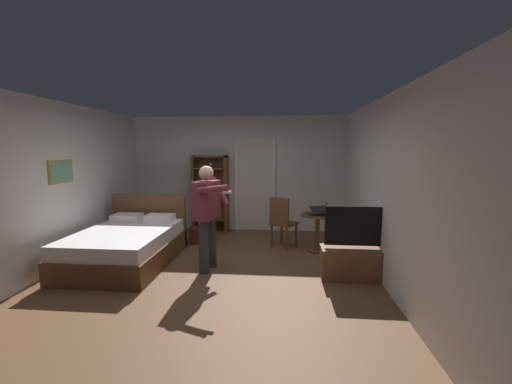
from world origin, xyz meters
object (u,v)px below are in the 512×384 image
at_px(bookshelf, 211,191).
at_px(wooden_chair, 282,220).
at_px(laptop, 317,212).
at_px(person_blue_shirt, 208,210).
at_px(bottle_on_table, 326,210).
at_px(tv_flatscreen, 358,258).
at_px(bed, 128,245).
at_px(suitcase_dark, 202,235).
at_px(side_table, 317,227).

bearing_deg(bookshelf, wooden_chair, -35.39).
bearing_deg(laptop, bookshelf, 149.69).
bearing_deg(person_blue_shirt, bottle_on_table, 26.96).
height_order(tv_flatscreen, wooden_chair, tv_flatscreen).
relative_size(wooden_chair, person_blue_shirt, 0.60).
relative_size(laptop, wooden_chair, 0.42).
height_order(bed, laptop, bed).
xyz_separation_m(bed, suitcase_dark, (0.94, 1.20, -0.14)).
relative_size(bookshelf, tv_flatscreen, 1.62).
relative_size(side_table, bottle_on_table, 2.89).
height_order(bed, tv_flatscreen, tv_flatscreen).
height_order(tv_flatscreen, suitcase_dark, tv_flatscreen).
height_order(bed, side_table, bed).
bearing_deg(bottle_on_table, side_table, 150.26).
distance_m(bookshelf, tv_flatscreen, 3.79).
height_order(bookshelf, wooden_chair, bookshelf).
distance_m(side_table, bottle_on_table, 0.37).
bearing_deg(side_table, tv_flatscreen, -69.06).
xyz_separation_m(bookshelf, suitcase_dark, (0.02, -0.95, -0.78)).
height_order(laptop, wooden_chair, wooden_chair).
bearing_deg(bed, bottle_on_table, 13.14).
xyz_separation_m(tv_flatscreen, laptop, (-0.48, 1.17, 0.45)).
height_order(tv_flatscreen, side_table, tv_flatscreen).
relative_size(tv_flatscreen, bottle_on_table, 4.46).
bearing_deg(person_blue_shirt, suitcase_dark, 108.85).
bearing_deg(wooden_chair, bookshelf, 144.61).
bearing_deg(wooden_chair, bed, -158.85).
bearing_deg(tv_flatscreen, side_table, 110.94).
bearing_deg(suitcase_dark, side_table, -19.53).
relative_size(side_table, laptop, 1.69).
distance_m(side_table, laptop, 0.29).
relative_size(bookshelf, bottle_on_table, 7.22).
distance_m(bookshelf, suitcase_dark, 1.24).
bearing_deg(bottle_on_table, person_blue_shirt, -153.04).
relative_size(bookshelf, wooden_chair, 1.76).
bearing_deg(side_table, laptop, -111.21).
xyz_separation_m(bookshelf, person_blue_shirt, (0.50, -2.36, 0.01)).
bearing_deg(tv_flatscreen, laptop, 112.26).
bearing_deg(bookshelf, tv_flatscreen, -42.22).
distance_m(tv_flatscreen, person_blue_shirt, 2.36).
distance_m(side_table, person_blue_shirt, 2.14).
bearing_deg(wooden_chair, person_blue_shirt, -133.72).
bearing_deg(bed, suitcase_dark, 51.98).
relative_size(bookshelf, suitcase_dark, 3.68).
xyz_separation_m(bottle_on_table, suitcase_dark, (-2.41, 0.42, -0.64)).
bearing_deg(suitcase_dark, bed, -139.05).
bearing_deg(side_table, suitcase_dark, 171.50).
bearing_deg(person_blue_shirt, tv_flatscreen, -3.78).
bearing_deg(suitcase_dark, wooden_chair, -18.54).
bearing_deg(wooden_chair, side_table, -10.92).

